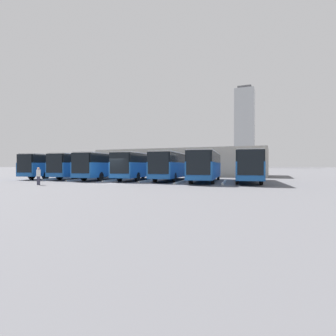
% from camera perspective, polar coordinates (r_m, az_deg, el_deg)
% --- Properties ---
extents(ground_plane, '(600.00, 600.00, 0.00)m').
position_cam_1_polar(ground_plane, '(27.55, -12.40, -3.18)').
color(ground_plane, '#5B5B60').
extents(bus_0, '(3.93, 12.55, 3.27)m').
position_cam_1_polar(bus_0, '(29.30, 16.90, 0.61)').
color(bus_0, '#19519E').
rests_on(bus_0, ground_plane).
extents(curb_divider_0, '(1.15, 7.37, 0.15)m').
position_cam_1_polar(curb_divider_0, '(27.81, 12.12, -2.99)').
color(curb_divider_0, '#B2B2AD').
rests_on(curb_divider_0, ground_plane).
extents(bus_1, '(3.93, 12.55, 3.27)m').
position_cam_1_polar(bus_1, '(29.19, 8.29, 0.62)').
color(bus_1, '#19519E').
rests_on(bus_1, ground_plane).
extents(curb_divider_1, '(1.15, 7.37, 0.15)m').
position_cam_1_polar(curb_divider_1, '(28.08, 3.11, -2.94)').
color(curb_divider_1, '#B2B2AD').
rests_on(curb_divider_1, ground_plane).
extents(bus_2, '(3.93, 12.55, 3.27)m').
position_cam_1_polar(bus_2, '(31.50, 1.09, 0.62)').
color(bus_2, '#19519E').
rests_on(bus_2, ground_plane).
extents(curb_divider_2, '(1.15, 7.37, 0.15)m').
position_cam_1_polar(curb_divider_2, '(30.72, -3.90, -2.65)').
color(curb_divider_2, '#B2B2AD').
rests_on(curb_divider_2, ground_plane).
extents(bus_3, '(3.93, 12.55, 3.27)m').
position_cam_1_polar(bus_3, '(33.12, -6.03, 0.61)').
color(bus_3, '#19519E').
rests_on(bus_3, ground_plane).
extents(curb_divider_3, '(1.15, 7.37, 0.15)m').
position_cam_1_polar(curb_divider_3, '(32.67, -10.88, -2.47)').
color(curb_divider_3, '#B2B2AD').
rests_on(curb_divider_3, ground_plane).
extents(bus_4, '(3.93, 12.55, 3.27)m').
position_cam_1_polar(bus_4, '(34.67, -12.99, 0.60)').
color(bus_4, '#19519E').
rests_on(bus_4, ground_plane).
extents(curb_divider_4, '(1.15, 7.37, 0.15)m').
position_cam_1_polar(curb_divider_4, '(34.55, -17.66, -2.32)').
color(curb_divider_4, '#B2B2AD').
rests_on(curb_divider_4, ground_plane).
extents(bus_5, '(3.93, 12.55, 3.27)m').
position_cam_1_polar(bus_5, '(37.83, -17.78, 0.58)').
color(bus_5, '#19519E').
rests_on(bus_5, ground_plane).
extents(curb_divider_5, '(1.15, 7.37, 0.15)m').
position_cam_1_polar(curb_divider_5, '(37.94, -22.05, -2.08)').
color(curb_divider_5, '#B2B2AD').
rests_on(curb_divider_5, ground_plane).
extents(bus_6, '(3.93, 12.55, 3.27)m').
position_cam_1_polar(bus_6, '(40.45, -22.83, 0.55)').
color(bus_6, '#19519E').
rests_on(bus_6, ground_plane).
extents(pedestrian, '(0.43, 0.43, 1.63)m').
position_cam_1_polar(pedestrian, '(26.64, -26.37, -1.46)').
color(pedestrian, '#38384C').
rests_on(pedestrian, ground_plane).
extents(station_building, '(29.65, 13.06, 4.66)m').
position_cam_1_polar(station_building, '(47.44, 2.76, 1.23)').
color(station_building, '#A8A399').
rests_on(station_building, ground_plane).
extents(office_tower, '(16.03, 16.03, 69.48)m').
position_cam_1_polar(office_tower, '(237.20, 16.36, 8.33)').
color(office_tower, '#ADB2B7').
rests_on(office_tower, ground_plane).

